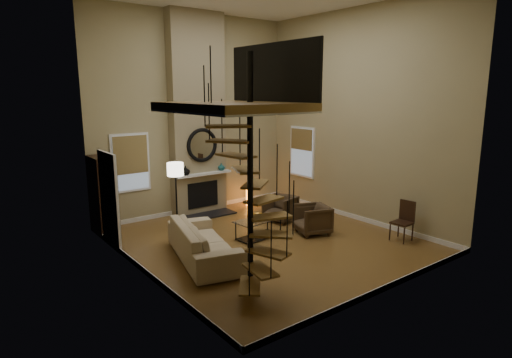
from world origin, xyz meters
TOP-DOWN VIEW (x-y plane):
  - ground at (0.00, 0.00)m, footprint 6.00×6.50m
  - back_wall at (0.00, 3.25)m, footprint 6.00×0.02m
  - front_wall at (0.00, -3.25)m, footprint 6.00×0.02m
  - left_wall at (-3.00, 0.00)m, footprint 0.02×6.50m
  - right_wall at (3.00, 0.00)m, footprint 0.02×6.50m
  - baseboard_back at (0.00, 3.24)m, footprint 6.00×0.02m
  - baseboard_front at (0.00, -3.24)m, footprint 6.00×0.02m
  - baseboard_left at (-2.99, 0.00)m, footprint 0.02×6.50m
  - baseboard_right at (2.99, 0.00)m, footprint 0.02×6.50m
  - chimney_breast at (0.00, 3.06)m, footprint 1.60×0.38m
  - hearth at (0.00, 2.57)m, footprint 1.50×0.60m
  - firebox at (0.00, 2.86)m, footprint 0.95×0.02m
  - mantel at (0.00, 2.78)m, footprint 1.70×0.18m
  - mirror_frame at (0.00, 2.84)m, footprint 0.94×0.10m
  - mirror_disc at (0.00, 2.85)m, footprint 0.80×0.01m
  - vase_left at (-0.55, 2.82)m, footprint 0.24×0.24m
  - vase_right at (0.60, 2.82)m, footprint 0.20×0.20m
  - window_back at (-1.90, 3.22)m, footprint 1.02×0.06m
  - window_right at (2.97, 2.00)m, footprint 0.06×1.02m
  - entry_door at (-2.95, 1.80)m, footprint 0.10×1.05m
  - loft at (-2.04, -1.80)m, footprint 1.70×2.20m
  - spiral_stair at (-1.78, -1.79)m, footprint 1.47×1.47m
  - hutch at (-2.81, 2.83)m, footprint 0.40×0.85m
  - sofa at (-1.74, -0.08)m, footprint 1.57×2.65m
  - armchair_near at (1.33, 1.01)m, footprint 0.91×0.89m
  - armchair_far at (1.29, -0.28)m, footprint 0.98×0.96m
  - coffee_table at (-0.01, 0.29)m, footprint 1.22×0.71m
  - bowl at (-0.01, 0.34)m, footprint 0.40×0.40m
  - book at (0.34, 0.14)m, footprint 0.30×0.31m
  - floor_lamp at (-1.29, 1.94)m, footprint 0.40×0.40m
  - accent_lamp at (1.50, 2.76)m, footprint 0.13×0.13m
  - side_chair at (2.54, -1.90)m, footprint 0.45×0.43m

SIDE VIEW (x-z plane):
  - ground at x=0.00m, z-range -0.01..0.00m
  - hearth at x=0.00m, z-range 0.00..0.04m
  - baseboard_back at x=0.00m, z-range 0.00..0.12m
  - baseboard_front at x=0.00m, z-range 0.00..0.12m
  - baseboard_left at x=-2.99m, z-range 0.00..0.12m
  - baseboard_right at x=2.99m, z-range 0.00..0.12m
  - accent_lamp at x=1.50m, z-range 0.01..0.49m
  - coffee_table at x=-0.01m, z-range 0.06..0.51m
  - armchair_near at x=1.33m, z-range 0.01..0.69m
  - armchair_far at x=1.29m, z-range 0.00..0.71m
  - sofa at x=-1.74m, z-range 0.03..0.76m
  - book at x=0.34m, z-range 0.45..0.48m
  - bowl at x=-0.01m, z-range 0.45..0.55m
  - side_chair at x=2.54m, z-range 0.07..0.99m
  - firebox at x=0.00m, z-range 0.19..0.91m
  - hutch at x=-2.81m, z-range 0.00..1.90m
  - entry_door at x=-2.95m, z-range -0.03..2.13m
  - mantel at x=0.00m, z-range 1.12..1.18m
  - vase_right at x=0.60m, z-range 1.18..1.39m
  - vase_left at x=-0.55m, z-range 1.18..1.43m
  - floor_lamp at x=-1.29m, z-range 0.56..2.27m
  - window_back at x=-1.90m, z-range 0.86..2.38m
  - window_right at x=2.97m, z-range 0.87..2.39m
  - spiral_stair at x=-1.78m, z-range -0.25..3.81m
  - mirror_frame at x=0.00m, z-range 1.48..2.42m
  - mirror_disc at x=0.00m, z-range 1.55..2.35m
  - back_wall at x=0.00m, z-range 0.00..5.50m
  - front_wall at x=0.00m, z-range 0.00..5.50m
  - left_wall at x=-3.00m, z-range 0.00..5.50m
  - right_wall at x=3.00m, z-range 0.00..5.50m
  - chimney_breast at x=0.00m, z-range 0.00..5.50m
  - loft at x=-2.04m, z-range 2.69..3.78m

